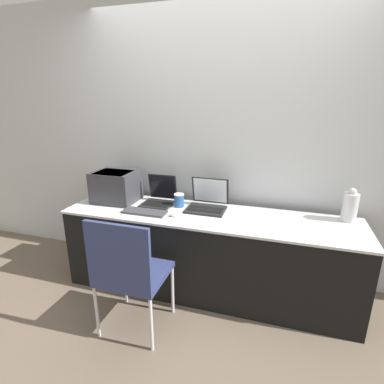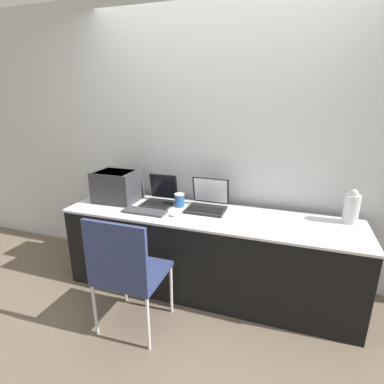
# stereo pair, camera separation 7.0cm
# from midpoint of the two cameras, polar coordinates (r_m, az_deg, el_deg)

# --- Properties ---
(ground_plane) EXTENTS (14.00, 14.00, 0.00)m
(ground_plane) POSITION_cam_midpoint_polar(r_m,az_deg,el_deg) (2.71, 1.60, -21.42)
(ground_plane) COLOR #6B5B4C
(wall_back) EXTENTS (8.00, 0.05, 2.60)m
(wall_back) POSITION_cam_midpoint_polar(r_m,az_deg,el_deg) (2.85, 6.34, 9.28)
(wall_back) COLOR silver
(wall_back) RESTS_ON ground_plane
(table) EXTENTS (2.55, 0.64, 0.74)m
(table) POSITION_cam_midpoint_polar(r_m,az_deg,el_deg) (2.75, 3.63, -11.50)
(table) COLOR black
(table) RESTS_ON ground_plane
(printer) EXTENTS (0.40, 0.35, 0.30)m
(printer) POSITION_cam_midpoint_polar(r_m,az_deg,el_deg) (2.98, -13.39, 1.40)
(printer) COLOR #333338
(printer) RESTS_ON table
(laptop_left) EXTENTS (0.28, 0.30, 0.26)m
(laptop_left) POSITION_cam_midpoint_polar(r_m,az_deg,el_deg) (2.86, -5.44, -1.03)
(laptop_left) COLOR black
(laptop_left) RESTS_ON table
(laptop_right) EXTENTS (0.34, 0.32, 0.27)m
(laptop_right) POSITION_cam_midpoint_polar(r_m,az_deg,el_deg) (2.71, 3.73, -2.03)
(laptop_right) COLOR black
(laptop_right) RESTS_ON table
(external_keyboard) EXTENTS (0.39, 0.14, 0.02)m
(external_keyboard) POSITION_cam_midpoint_polar(r_m,az_deg,el_deg) (2.66, -8.27, -3.70)
(external_keyboard) COLOR #3D3D42
(external_keyboard) RESTS_ON table
(coffee_cup) EXTENTS (0.09, 0.09, 0.12)m
(coffee_cup) POSITION_cam_midpoint_polar(r_m,az_deg,el_deg) (2.76, -1.67, -1.56)
(coffee_cup) COLOR #285699
(coffee_cup) RESTS_ON table
(mouse) EXTENTS (0.07, 0.05, 0.03)m
(mouse) POSITION_cam_midpoint_polar(r_m,az_deg,el_deg) (2.55, -2.86, -4.36)
(mouse) COLOR silver
(mouse) RESTS_ON table
(metal_pitcher) EXTENTS (0.12, 0.12, 0.28)m
(metal_pitcher) POSITION_cam_midpoint_polar(r_m,az_deg,el_deg) (2.72, 28.77, -2.65)
(metal_pitcher) COLOR silver
(metal_pitcher) RESTS_ON table
(chair) EXTENTS (0.47, 0.45, 0.94)m
(chair) POSITION_cam_midpoint_polar(r_m,az_deg,el_deg) (2.25, -11.47, -14.02)
(chair) COLOR navy
(chair) RESTS_ON ground_plane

